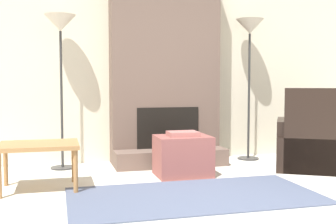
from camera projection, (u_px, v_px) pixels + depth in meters
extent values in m
cube|color=beige|center=(161.00, 63.00, 5.65)|extent=(7.94, 0.06, 2.60)
cube|color=brown|center=(165.00, 63.00, 5.46)|extent=(1.40, 0.35, 2.60)
cube|color=brown|center=(171.00, 158.00, 5.21)|extent=(1.40, 0.33, 0.21)
cube|color=black|center=(168.00, 128.00, 5.34)|extent=(0.80, 0.02, 0.52)
cube|color=#8C4C47|center=(183.00, 156.00, 4.69)|extent=(0.60, 0.46, 0.45)
cube|color=#A56660|center=(183.00, 134.00, 4.68)|extent=(0.33, 0.25, 0.05)
cube|color=black|center=(312.00, 151.00, 5.11)|extent=(1.17, 1.18, 0.41)
cube|color=black|center=(315.00, 131.00, 4.77)|extent=(0.69, 0.51, 0.98)
cube|color=black|center=(284.00, 143.00, 5.20)|extent=(0.53, 0.77, 0.59)
cube|color=#9E7042|center=(39.00, 145.00, 4.06)|extent=(0.75, 0.57, 0.04)
cylinder|color=#9E7042|center=(76.00, 172.00, 3.93)|extent=(0.04, 0.04, 0.41)
cylinder|color=#9E7042|center=(6.00, 165.00, 4.23)|extent=(0.04, 0.04, 0.41)
cylinder|color=#9E7042|center=(74.00, 162.00, 4.40)|extent=(0.04, 0.04, 0.41)
cylinder|color=#333333|center=(63.00, 168.00, 5.11)|extent=(0.29, 0.29, 0.02)
cylinder|color=#333333|center=(62.00, 100.00, 5.05)|extent=(0.03, 0.03, 1.63)
cone|color=beige|center=(60.00, 23.00, 4.99)|extent=(0.37, 0.37, 0.19)
cylinder|color=#333333|center=(248.00, 158.00, 5.73)|extent=(0.29, 0.29, 0.02)
cylinder|color=#333333|center=(249.00, 96.00, 5.68)|extent=(0.03, 0.03, 1.68)
cone|color=beige|center=(250.00, 26.00, 5.61)|extent=(0.37, 0.37, 0.19)
cube|color=#4C5670|center=(194.00, 196.00, 3.85)|extent=(2.28, 1.15, 0.01)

